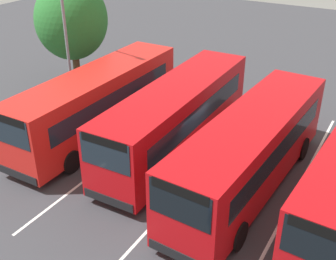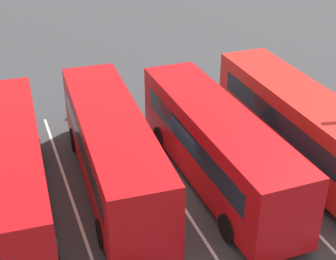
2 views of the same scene
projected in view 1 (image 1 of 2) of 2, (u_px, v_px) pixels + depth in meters
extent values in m
plane|color=#38383D|center=(207.00, 166.00, 18.88)|extent=(72.27, 72.27, 0.00)
cube|color=red|center=(98.00, 101.00, 20.77)|extent=(10.77, 2.48, 2.90)
cube|color=#19232D|center=(9.00, 131.00, 16.34)|extent=(0.13, 2.13, 1.22)
cube|color=#19232D|center=(117.00, 99.00, 20.08)|extent=(9.03, 0.13, 0.93)
cube|color=#19232D|center=(79.00, 89.00, 21.13)|extent=(9.03, 0.13, 0.93)
cube|color=black|center=(7.00, 120.00, 16.09)|extent=(0.11, 1.94, 0.32)
cube|color=black|center=(18.00, 174.00, 17.26)|extent=(0.11, 2.23, 0.36)
cylinder|color=black|center=(71.00, 161.00, 18.25)|extent=(1.04, 0.29, 1.04)
cylinder|color=black|center=(33.00, 148.00, 19.27)|extent=(1.04, 0.29, 1.04)
cylinder|color=black|center=(155.00, 104.00, 23.49)|extent=(1.04, 0.29, 1.04)
cylinder|color=black|center=(121.00, 96.00, 24.51)|extent=(1.04, 0.29, 1.04)
cube|color=#B70C11|center=(177.00, 115.00, 19.32)|extent=(10.80, 2.65, 2.90)
cube|color=#19232D|center=(105.00, 153.00, 14.85)|extent=(0.17, 2.13, 1.22)
cube|color=#19232D|center=(201.00, 114.00, 18.64)|extent=(9.03, 0.27, 0.93)
cube|color=#19232D|center=(155.00, 103.00, 19.66)|extent=(9.03, 0.27, 0.93)
cube|color=black|center=(104.00, 142.00, 14.60)|extent=(0.14, 1.94, 0.32)
cube|color=black|center=(109.00, 200.00, 15.77)|extent=(0.15, 2.23, 0.36)
cylinder|color=black|center=(161.00, 184.00, 16.78)|extent=(1.05, 0.30, 1.04)
cylinder|color=black|center=(114.00, 168.00, 17.78)|extent=(1.05, 0.30, 1.04)
cylinder|color=black|center=(227.00, 117.00, 22.07)|extent=(1.05, 0.30, 1.04)
cylinder|color=black|center=(188.00, 108.00, 23.07)|extent=(1.05, 0.30, 1.04)
cube|color=#B70C11|center=(251.00, 149.00, 16.64)|extent=(10.85, 2.92, 2.90)
cube|color=black|center=(180.00, 204.00, 12.33)|extent=(0.22, 2.13, 1.22)
cube|color=black|center=(281.00, 150.00, 15.90)|extent=(9.03, 0.50, 0.93)
cube|color=black|center=(225.00, 133.00, 17.05)|extent=(9.03, 0.50, 0.93)
cube|color=black|center=(180.00, 191.00, 12.09)|extent=(0.19, 1.94, 0.32)
cube|color=black|center=(179.00, 256.00, 13.26)|extent=(0.20, 2.23, 0.36)
cylinder|color=black|center=(238.00, 236.00, 14.15)|extent=(1.05, 0.33, 1.04)
cylinder|color=black|center=(180.00, 212.00, 15.26)|extent=(1.05, 0.33, 1.04)
cylinder|color=black|center=(303.00, 148.00, 19.23)|extent=(1.05, 0.33, 1.04)
cylinder|color=black|center=(255.00, 135.00, 20.34)|extent=(1.05, 0.33, 1.04)
cube|color=black|center=(323.00, 246.00, 10.81)|extent=(0.22, 2.13, 1.22)
cube|color=black|center=(329.00, 156.00, 15.52)|extent=(9.03, 0.51, 0.93)
cube|color=black|center=(326.00, 232.00, 10.57)|extent=(0.19, 1.94, 0.32)
cylinder|color=black|center=(292.00, 246.00, 13.74)|extent=(1.06, 0.33, 1.04)
cylinder|color=gray|center=(67.00, 46.00, 22.87)|extent=(0.16, 0.16, 7.16)
cylinder|color=#4C3823|center=(77.00, 66.00, 26.96)|extent=(0.44, 0.44, 2.45)
ellipsoid|color=#28702D|center=(72.00, 20.00, 25.57)|extent=(4.64, 4.17, 4.87)
cube|color=silver|center=(133.00, 143.00, 20.66)|extent=(15.08, 0.23, 0.01)
cube|color=silver|center=(207.00, 166.00, 18.88)|extent=(15.08, 0.23, 0.01)
cube|color=silver|center=(295.00, 193.00, 17.09)|extent=(15.08, 0.23, 0.01)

